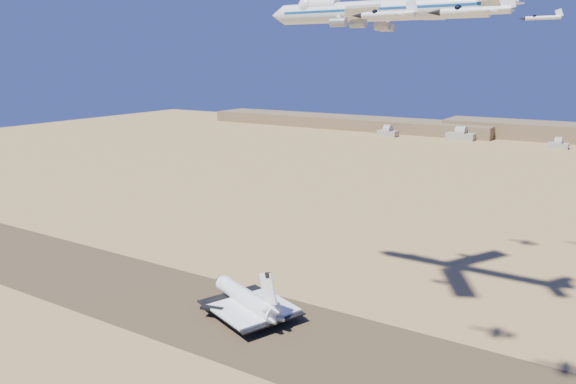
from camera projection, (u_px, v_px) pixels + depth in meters
The scene contains 12 objects.
ground at pixel (243, 323), 192.11m from camera, with size 1200.00×1200.00×0.00m, color #AE8B4D.
runway at pixel (243, 322), 192.10m from camera, with size 600.00×50.00×0.06m, color brown.
hangars at pixel (455, 136), 618.19m from camera, with size 200.50×29.50×30.00m.
shuttle at pixel (246, 300), 197.17m from camera, with size 41.94×34.69×20.40m.
carrier_747 at pixel (370, 11), 180.18m from camera, with size 83.06×64.53×20.73m.
crew_a at pixel (243, 328), 185.92m from camera, with size 0.66×0.43×1.80m, color orange.
crew_b at pixel (251, 330), 184.81m from camera, with size 0.87×0.50×1.80m, color orange.
crew_c at pixel (244, 328), 186.07m from camera, with size 1.06×0.54×1.81m, color orange.
chase_jet_a at pixel (387, 14), 125.89m from camera, with size 15.65×8.41×3.90m.
chase_jet_b at pixel (473, 11), 105.06m from camera, with size 16.35×8.70×4.07m.
chase_jet_c at pixel (465, 12), 211.91m from camera, with size 14.33×7.93×3.58m.
chase_jet_d at pixel (542, 18), 209.69m from camera, with size 15.68×8.38×3.90m.
Camera 1 is at (106.86, -141.26, 88.19)m, focal length 35.00 mm.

